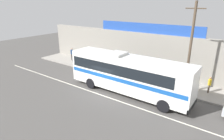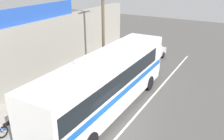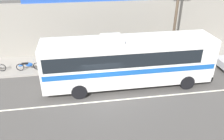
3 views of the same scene
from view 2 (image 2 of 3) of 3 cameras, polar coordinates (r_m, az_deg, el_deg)
name	(u,v)px [view 2 (image 2 of 3)]	position (r m, az deg, el deg)	size (l,w,h in m)	color
ground_plane	(104,133)	(13.55, -1.94, -14.45)	(70.00, 70.00, 0.00)	#4F4C49
sidewalk_slab	(34,107)	(16.41, -17.78, -8.19)	(30.00, 3.60, 0.14)	gray
storefront_facade	(5,67)	(17.00, -23.68, 0.74)	(30.00, 0.70, 4.80)	gray
storefront_billboard	(5,19)	(16.58, -23.71, 10.91)	(12.78, 0.12, 1.10)	#234CAD
road_center_stripe	(117,137)	(13.22, 1.13, -15.47)	(30.00, 0.14, 0.01)	silver
intercity_bus	(106,81)	(14.35, -1.32, -2.59)	(11.83, 2.60, 3.78)	white
parked_car	(150,53)	(23.75, 8.97, 3.93)	(4.23, 1.87, 1.37)	#B7BABF
utility_pole	(103,24)	(18.81, -2.09, 10.75)	(1.60, 0.22, 8.14)	brown
motorcycle_black	(12,124)	(14.21, -22.37, -11.63)	(1.86, 0.56, 0.94)	black
pedestrian_far_right	(56,81)	(17.06, -12.94, -2.51)	(0.30, 0.48, 1.67)	black
pedestrian_near_shop	(101,55)	(21.85, -2.58, 3.42)	(0.30, 0.48, 1.57)	brown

